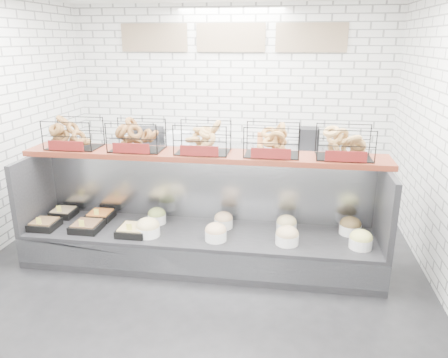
# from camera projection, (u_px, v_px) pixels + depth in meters

# --- Properties ---
(ground) EXTENTS (5.50, 5.50, 0.00)m
(ground) POSITION_uv_depth(u_px,v_px,m) (195.00, 275.00, 4.79)
(ground) COLOR black
(ground) RESTS_ON ground
(room_shell) EXTENTS (5.02, 5.51, 3.01)m
(room_shell) POSITION_uv_depth(u_px,v_px,m) (203.00, 79.00, 4.73)
(room_shell) COLOR white
(room_shell) RESTS_ON ground
(display_case) EXTENTS (4.00, 0.90, 1.20)m
(display_case) POSITION_uv_depth(u_px,v_px,m) (201.00, 235.00, 5.01)
(display_case) COLOR black
(display_case) RESTS_ON ground
(bagel_shelf) EXTENTS (4.10, 0.50, 0.40)m
(bagel_shelf) POSITION_uv_depth(u_px,v_px,m) (202.00, 141.00, 4.86)
(bagel_shelf) COLOR #531D11
(bagel_shelf) RESTS_ON display_case
(prep_counter) EXTENTS (4.00, 0.60, 1.20)m
(prep_counter) POSITION_uv_depth(u_px,v_px,m) (227.00, 172.00, 6.94)
(prep_counter) COLOR #93969B
(prep_counter) RESTS_ON ground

